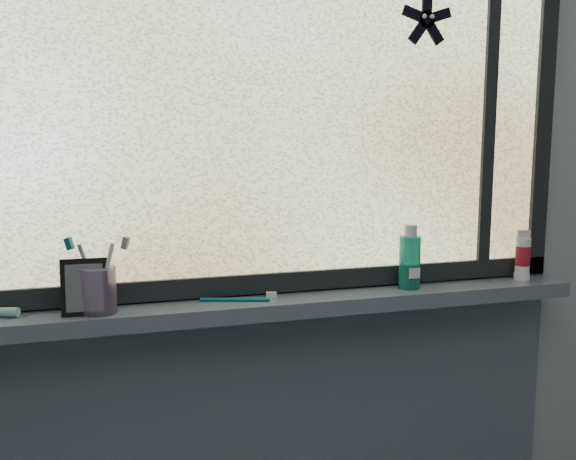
{
  "coord_description": "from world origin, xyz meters",
  "views": [
    {
      "loc": [
        -0.43,
        -0.28,
        1.43
      ],
      "look_at": [
        -0.04,
        1.05,
        1.22
      ],
      "focal_mm": 40.0,
      "sensor_mm": 36.0,
      "label": 1
    }
  ],
  "objects_px": {
    "vanity_mirror": "(85,287)",
    "cream_tube": "(523,253)",
    "mouthwash_bottle": "(410,257)",
    "toothbrush_cup": "(98,290)"
  },
  "relations": [
    {
      "from": "mouthwash_bottle",
      "to": "cream_tube",
      "type": "relative_size",
      "value": 1.4
    },
    {
      "from": "vanity_mirror",
      "to": "toothbrush_cup",
      "type": "height_order",
      "value": "vanity_mirror"
    },
    {
      "from": "vanity_mirror",
      "to": "cream_tube",
      "type": "xyz_separation_m",
      "value": [
        1.18,
        0.02,
        0.01
      ]
    },
    {
      "from": "toothbrush_cup",
      "to": "mouthwash_bottle",
      "type": "distance_m",
      "value": 0.79
    },
    {
      "from": "vanity_mirror",
      "to": "cream_tube",
      "type": "distance_m",
      "value": 1.18
    },
    {
      "from": "toothbrush_cup",
      "to": "vanity_mirror",
      "type": "bearing_deg",
      "value": -171.2
    },
    {
      "from": "vanity_mirror",
      "to": "toothbrush_cup",
      "type": "bearing_deg",
      "value": 11.46
    },
    {
      "from": "toothbrush_cup",
      "to": "mouthwash_bottle",
      "type": "bearing_deg",
      "value": 0.79
    },
    {
      "from": "mouthwash_bottle",
      "to": "cream_tube",
      "type": "distance_m",
      "value": 0.35
    },
    {
      "from": "cream_tube",
      "to": "toothbrush_cup",
      "type": "bearing_deg",
      "value": -179.32
    }
  ]
}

